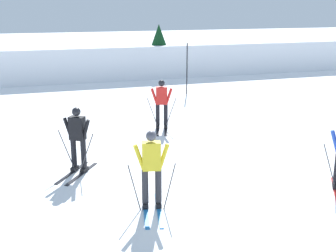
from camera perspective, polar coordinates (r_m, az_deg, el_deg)
ground_plane at (r=10.98m, az=8.60°, el=-7.00°), size 120.00×120.00×0.00m
far_snow_ridge at (r=28.42m, az=-8.38°, el=8.93°), size 80.00×7.92×1.87m
skier_yellow at (r=9.12m, az=-2.16°, el=-5.45°), size 0.99×1.64×1.71m
skier_black at (r=11.31m, az=-11.74°, el=-1.54°), size 1.21×1.53×1.71m
skier_red at (r=15.01m, az=-0.84°, el=3.04°), size 0.97×1.64×1.71m
trail_marker_pole at (r=20.94m, az=2.49°, el=7.50°), size 0.05×0.05×2.45m
conifer_far_left at (r=25.99m, az=-1.20°, el=10.74°), size 1.61×1.61×3.07m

